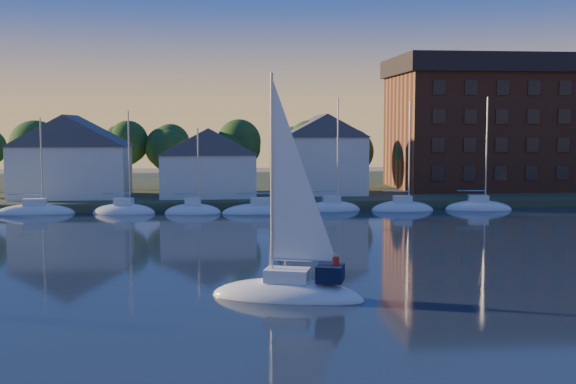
{
  "coord_description": "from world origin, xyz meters",
  "views": [
    {
      "loc": [
        -5.29,
        -28.98,
        9.53
      ],
      "look_at": [
        -0.07,
        22.0,
        4.72
      ],
      "focal_mm": 45.0,
      "sensor_mm": 36.0,
      "label": 1
    }
  ],
  "objects": [
    {
      "name": "clubhouse_east",
      "position": [
        8.0,
        59.0,
        6.0
      ],
      "size": [
        10.5,
        8.4,
        9.8
      ],
      "color": "white",
      "rests_on": "shoreline_land"
    },
    {
      "name": "clubhouse_west",
      "position": [
        -22.0,
        58.0,
        5.93
      ],
      "size": [
        13.65,
        9.45,
        9.64
      ],
      "color": "white",
      "rests_on": "shoreline_land"
    },
    {
      "name": "ground",
      "position": [
        0.0,
        0.0,
        0.0
      ],
      "size": [
        260.0,
        260.0,
        0.0
      ],
      "primitive_type": "plane",
      "color": "black",
      "rests_on": "ground"
    },
    {
      "name": "wooden_dock",
      "position": [
        0.0,
        52.0,
        0.0
      ],
      "size": [
        120.0,
        3.0,
        1.0
      ],
      "primitive_type": "cube",
      "color": "brown",
      "rests_on": "ground"
    },
    {
      "name": "shoreline_land",
      "position": [
        0.0,
        75.0,
        0.0
      ],
      "size": [
        160.0,
        50.0,
        2.0
      ],
      "primitive_type": "cube",
      "color": "#343C23",
      "rests_on": "ground"
    },
    {
      "name": "hero_sailboat",
      "position": [
        -1.24,
        9.69,
        0.57
      ],
      "size": [
        8.94,
        5.15,
        13.4
      ],
      "rotation": [
        0.0,
        0.0,
        2.84
      ],
      "color": "silver",
      "rests_on": "ground"
    },
    {
      "name": "condo_block",
      "position": [
        34.0,
        64.95,
        9.79
      ],
      "size": [
        31.0,
        17.0,
        17.4
      ],
      "color": "brown",
      "rests_on": "shoreline_land"
    },
    {
      "name": "clubhouse_centre",
      "position": [
        -6.0,
        57.0,
        5.13
      ],
      "size": [
        11.55,
        8.4,
        8.08
      ],
      "color": "white",
      "rests_on": "shoreline_land"
    },
    {
      "name": "tree_line",
      "position": [
        2.0,
        63.0,
        7.18
      ],
      "size": [
        93.4,
        5.4,
        8.9
      ],
      "color": "#3B271A",
      "rests_on": "shoreline_land"
    },
    {
      "name": "moored_fleet",
      "position": [
        -8.0,
        49.0,
        0.1
      ],
      "size": [
        71.5,
        2.4,
        12.05
      ],
      "color": "silver",
      "rests_on": "ground"
    }
  ]
}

